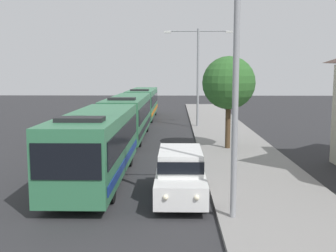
# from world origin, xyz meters

# --- Properties ---
(bus_lead) EXTENTS (2.58, 10.45, 3.21)m
(bus_lead) POSITION_xyz_m (-1.30, 12.09, 1.69)
(bus_lead) COLOR #33724C
(bus_lead) RESTS_ON ground_plane
(bus_second_in_line) EXTENTS (2.58, 11.75, 3.21)m
(bus_second_in_line) POSITION_xyz_m (-1.30, 24.19, 1.69)
(bus_second_in_line) COLOR #33724C
(bus_second_in_line) RESTS_ON ground_plane
(bus_middle) EXTENTS (2.58, 12.13, 3.21)m
(bus_middle) POSITION_xyz_m (-1.30, 37.32, 1.69)
(bus_middle) COLOR #33724C
(bus_middle) RESTS_ON ground_plane
(white_suv) EXTENTS (1.86, 4.95, 1.90)m
(white_suv) POSITION_xyz_m (2.40, 9.50, 1.03)
(white_suv) COLOR white
(white_suv) RESTS_ON ground_plane
(streetlamp_near) EXTENTS (6.00, 0.28, 8.60)m
(streetlamp_near) POSITION_xyz_m (4.10, 7.04, 5.40)
(streetlamp_near) COLOR gray
(streetlamp_near) RESTS_ON sidewalk
(streetlamp_mid) EXTENTS (5.82, 0.28, 8.38)m
(streetlamp_mid) POSITION_xyz_m (4.10, 30.02, 5.27)
(streetlamp_mid) COLOR gray
(streetlamp_mid) RESTS_ON sidewalk
(roadside_tree) EXTENTS (3.25, 3.25, 5.68)m
(roadside_tree) POSITION_xyz_m (5.44, 19.45, 4.18)
(roadside_tree) COLOR #4C3823
(roadside_tree) RESTS_ON sidewalk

